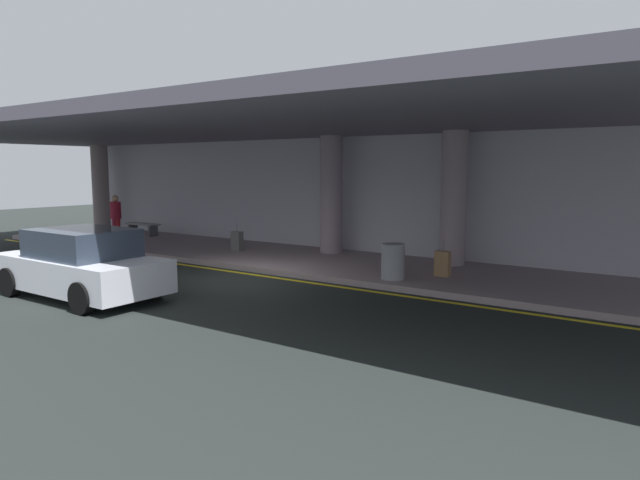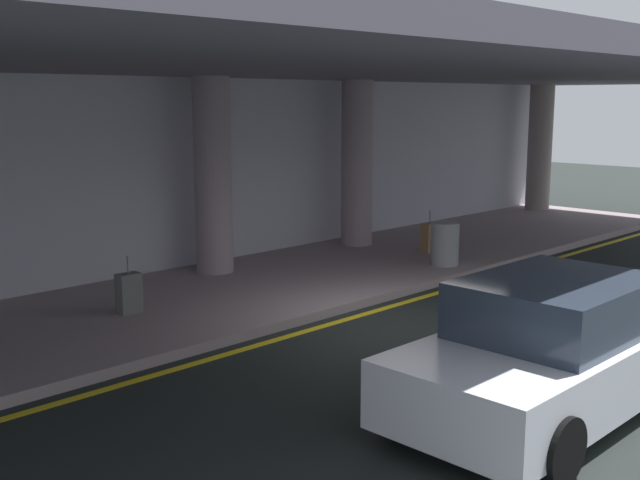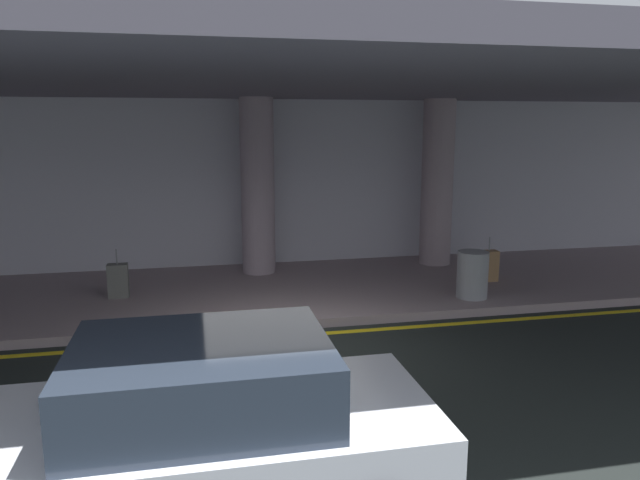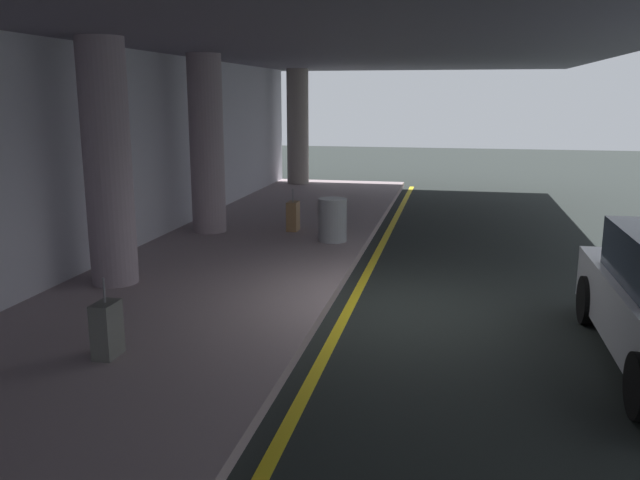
{
  "view_description": "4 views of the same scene",
  "coord_description": "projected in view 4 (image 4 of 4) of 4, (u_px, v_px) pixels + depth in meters",
  "views": [
    {
      "loc": [
        5.47,
        -6.67,
        3.4
      ],
      "look_at": [
        -0.97,
        1.46,
        0.72
      ],
      "focal_mm": 41.55,
      "sensor_mm": 36.0,
      "label": 1
    },
    {
      "loc": [
        -1.7,
        -8.7,
        2.47
      ],
      "look_at": [
        -2.14,
        1.98,
        0.71
      ],
      "focal_mm": 35.35,
      "sensor_mm": 36.0,
      "label": 2
    },
    {
      "loc": [
        -11.18,
        -5.8,
        3.4
      ],
      "look_at": [
        -0.49,
        1.39,
        0.98
      ],
      "focal_mm": 44.29,
      "sensor_mm": 36.0,
      "label": 3
    },
    {
      "loc": [
        -6.13,
        -7.65,
        3.4
      ],
      "look_at": [
        -0.97,
        1.58,
        1.0
      ],
      "focal_mm": 39.87,
      "sensor_mm": 36.0,
      "label": 4
    }
  ],
  "objects": [
    {
      "name": "suitcase_upright_primary",
      "position": [
        628.0,
        287.0,
        16.67
      ],
      "size": [
        0.36,
        0.22,
        0.9
      ],
      "rotation": [
        0.0,
        0.0,
        0.34
      ],
      "color": "#54545C",
      "rests_on": "sidewalk"
    },
    {
      "name": "ceiling_overhang",
      "position": [
        341.0,
        124.0,
        11.52
      ],
      "size": [
        28.0,
        13.2,
        0.3
      ],
      "primitive_type": "cube",
      "color": "slate",
      "rests_on": "support_column_far_left"
    },
    {
      "name": "traveler_with_luggage",
      "position": [
        28.0,
        333.0,
        9.56
      ],
      "size": [
        0.38,
        0.38,
        1.68
      ],
      "rotation": [
        0.0,
        0.0,
        1.98
      ],
      "color": "#260D41",
      "rests_on": "sidewalk"
    },
    {
      "name": "ground_plane",
      "position": [
        433.0,
        402.0,
        10.18
      ],
      "size": [
        60.0,
        60.0,
        0.0
      ],
      "primitive_type": "plane",
      "color": "black"
    },
    {
      "name": "terminal_back_wall",
      "position": [
        271.0,
        235.0,
        14.31
      ],
      "size": [
        26.0,
        0.3,
        3.8
      ],
      "primitive_type": "cube",
      "color": "#A9AAB7",
      "rests_on": "ground"
    },
    {
      "name": "sidewalk",
      "position": [
        326.0,
        348.0,
        12.8
      ],
      "size": [
        26.0,
        4.2,
        0.15
      ],
      "primitive_type": "cube",
      "color": "#A7A198",
      "rests_on": "ground"
    },
    {
      "name": "trash_bin_steel",
      "position": [
        105.0,
        365.0,
        9.95
      ],
      "size": [
        0.56,
        0.56,
        0.85
      ],
      "primitive_type": "cylinder",
      "color": "gray",
      "rests_on": "sidewalk"
    },
    {
      "name": "support_column_far_left",
      "position": [
        74.0,
        248.0,
        11.56
      ],
      "size": [
        0.56,
        0.56,
        3.65
      ],
      "primitive_type": "cylinder",
      "color": "#A89C9F",
      "rests_on": "sidewalk"
    },
    {
      "name": "bench_metal",
      "position": [
        506.0,
        294.0,
        15.57
      ],
      "size": [
        1.6,
        0.5,
        0.48
      ],
      "color": "slate",
      "rests_on": "sidewalk"
    },
    {
      "name": "lane_stripe_yellow",
      "position": [
        412.0,
        392.0,
        10.6
      ],
      "size": [
        26.0,
        0.14,
        0.01
      ],
      "primitive_type": "cube",
      "color": "yellow",
      "rests_on": "ground"
    }
  ]
}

